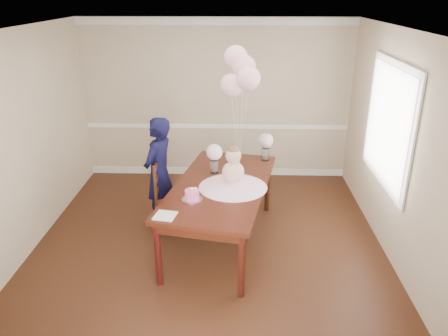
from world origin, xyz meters
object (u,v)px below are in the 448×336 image
Objects in this scene: dining_chair_seat at (173,201)px; woman at (159,173)px; birthday_cake at (192,195)px; dining_table_top at (221,186)px.

woman reaches higher than dining_chair_seat.
dining_chair_seat is (-0.34, 0.73, -0.45)m from birthday_cake.
birthday_cake is (-0.32, -0.45, 0.09)m from dining_table_top.
woman is (-0.20, 0.17, 0.33)m from dining_chair_seat.
dining_table_top is 0.80m from dining_chair_seat.
birthday_cake is at bearing -68.68° from dining_chair_seat.
dining_chair_seat is at bearing 168.47° from dining_table_top.
dining_table_top is 13.33× the size of birthday_cake.
birthday_cake reaches higher than dining_table_top.
woman is at bearing 163.61° from dining_table_top.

